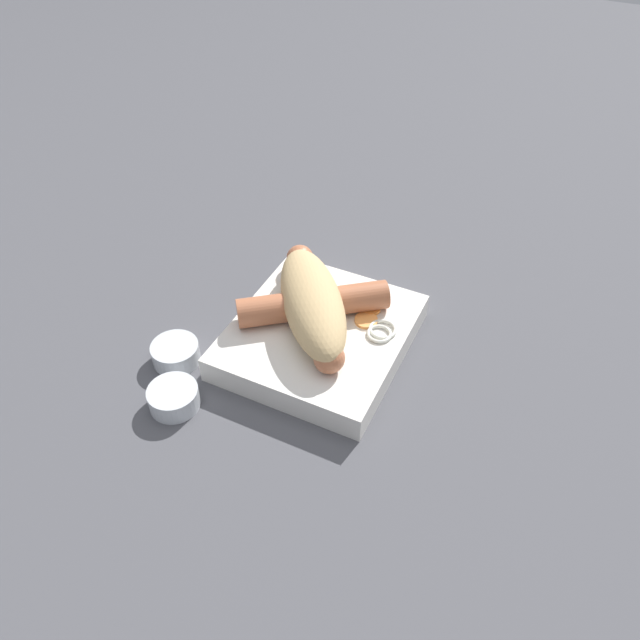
# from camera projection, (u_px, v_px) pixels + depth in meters

# --- Properties ---
(ground_plane) EXTENTS (3.00, 3.00, 0.00)m
(ground_plane) POSITION_uv_depth(u_px,v_px,m) (320.00, 346.00, 0.72)
(ground_plane) COLOR #4C4C51
(food_tray) EXTENTS (0.21, 0.19, 0.03)m
(food_tray) POSITION_uv_depth(u_px,v_px,m) (320.00, 337.00, 0.71)
(food_tray) COLOR silver
(food_tray) RESTS_ON ground_plane
(bread_roll) EXTENTS (0.19, 0.16, 0.05)m
(bread_roll) POSITION_uv_depth(u_px,v_px,m) (312.00, 302.00, 0.69)
(bread_roll) COLOR tan
(bread_roll) RESTS_ON food_tray
(sausage) EXTENTS (0.17, 0.16, 0.03)m
(sausage) POSITION_uv_depth(u_px,v_px,m) (313.00, 304.00, 0.70)
(sausage) COLOR #B26642
(sausage) RESTS_ON food_tray
(pickled_veggies) EXTENTS (0.06, 0.05, 0.00)m
(pickled_veggies) POSITION_uv_depth(u_px,v_px,m) (377.00, 326.00, 0.70)
(pickled_veggies) COLOR orange
(pickled_veggies) RESTS_ON food_tray
(condiment_cup_near) EXTENTS (0.05, 0.05, 0.02)m
(condiment_cup_near) POSITION_uv_depth(u_px,v_px,m) (176.00, 354.00, 0.70)
(condiment_cup_near) COLOR silver
(condiment_cup_near) RESTS_ON ground_plane
(condiment_cup_far) EXTENTS (0.05, 0.05, 0.02)m
(condiment_cup_far) POSITION_uv_depth(u_px,v_px,m) (174.00, 398.00, 0.65)
(condiment_cup_far) COLOR silver
(condiment_cup_far) RESTS_ON ground_plane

